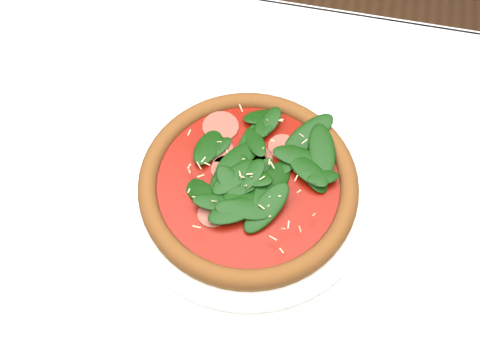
# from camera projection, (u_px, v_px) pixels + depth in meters

# --- Properties ---
(ground) EXTENTS (6.00, 6.00, 0.00)m
(ground) POSITION_uv_depth(u_px,v_px,m) (218.00, 315.00, 1.45)
(ground) COLOR brown
(ground) RESTS_ON ground
(dining_table) EXTENTS (1.21, 0.81, 0.75)m
(dining_table) POSITION_uv_depth(u_px,v_px,m) (204.00, 212.00, 0.89)
(dining_table) COLOR silver
(dining_table) RESTS_ON ground
(plate) EXTENTS (0.37, 0.37, 0.02)m
(plate) POSITION_uv_depth(u_px,v_px,m) (248.00, 188.00, 0.79)
(plate) COLOR white
(plate) RESTS_ON dining_table
(pizza) EXTENTS (0.42, 0.42, 0.04)m
(pizza) POSITION_uv_depth(u_px,v_px,m) (248.00, 181.00, 0.77)
(pizza) COLOR #956224
(pizza) RESTS_ON plate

